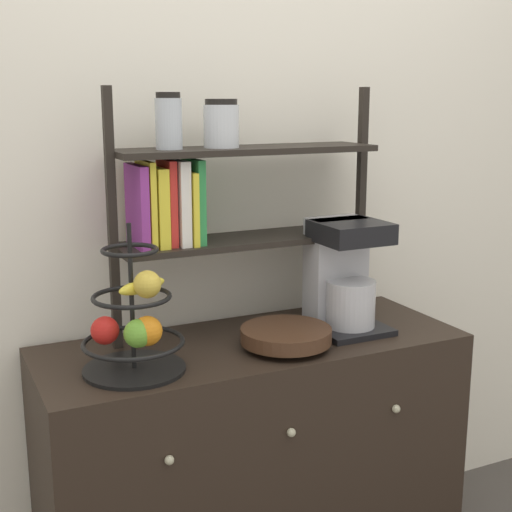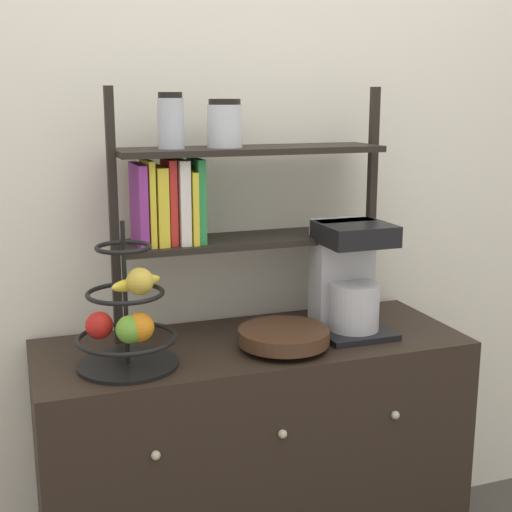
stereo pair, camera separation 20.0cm
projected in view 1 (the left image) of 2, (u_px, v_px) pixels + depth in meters
The scene contains 6 objects.
wall_back at pixel (214, 161), 2.19m from camera, with size 7.00×0.05×2.60m, color silver.
sideboard at pixel (253, 468), 2.14m from camera, with size 1.23×0.49×0.80m.
coffee_maker at pixel (343, 275), 2.14m from camera, with size 0.21×0.24×0.33m.
fruit_stand at pixel (134, 325), 1.79m from camera, with size 0.26×0.26×0.39m.
wooden_bowl at pixel (286, 336), 1.99m from camera, with size 0.26×0.26×0.06m.
shelf_hutch at pixel (210, 189), 2.03m from camera, with size 0.82×0.20×0.72m.
Camera 1 is at (-0.83, -1.53, 1.49)m, focal length 50.00 mm.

